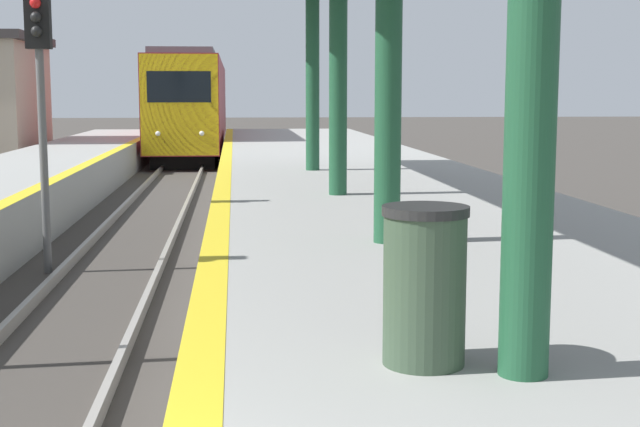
% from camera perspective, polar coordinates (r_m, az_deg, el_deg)
% --- Properties ---
extents(train, '(2.72, 22.39, 4.33)m').
position_cam_1_polar(train, '(42.20, -8.08, 6.92)').
color(train, black).
rests_on(train, ground).
extents(signal_mid, '(0.36, 0.31, 4.26)m').
position_cam_1_polar(signal_mid, '(13.96, -17.49, 8.48)').
color(signal_mid, '#595959').
rests_on(signal_mid, ground).
extents(trash_bin, '(0.53, 0.53, 0.99)m').
position_cam_1_polar(trash_bin, '(5.53, 6.71, -4.58)').
color(trash_bin, '#384C38').
rests_on(trash_bin, platform_right).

